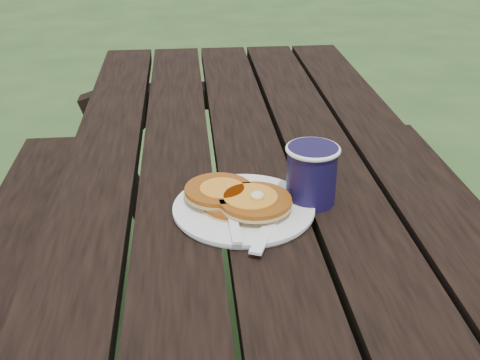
{
  "coord_description": "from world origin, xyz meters",
  "views": [
    {
      "loc": [
        -0.13,
        -1.06,
        1.27
      ],
      "look_at": [
        -0.04,
        -0.15,
        0.8
      ],
      "focal_mm": 45.0,
      "sensor_mm": 36.0,
      "label": 1
    }
  ],
  "objects": [
    {
      "name": "fork",
      "position": [
        -0.06,
        -0.24,
        0.77
      ],
      "size": [
        0.04,
        0.16,
        0.01
      ],
      "primitive_type": null,
      "rotation": [
        0.0,
        0.0,
        0.02
      ],
      "color": "white",
      "rests_on": "plate"
    },
    {
      "name": "plate",
      "position": [
        -0.04,
        -0.17,
        0.76
      ],
      "size": [
        0.31,
        0.31,
        0.01
      ],
      "primitive_type": "cylinder",
      "rotation": [
        0.0,
        0.0,
        -0.4
      ],
      "color": "white",
      "rests_on": "picnic_table"
    },
    {
      "name": "coffee_cup",
      "position": [
        0.08,
        -0.15,
        0.81
      ],
      "size": [
        0.09,
        0.09,
        0.11
      ],
      "rotation": [
        0.0,
        0.0,
        -0.13
      ],
      "color": "black",
      "rests_on": "picnic_table"
    },
    {
      "name": "picnic_table",
      "position": [
        0.0,
        0.0,
        0.37
      ],
      "size": [
        1.36,
        1.8,
        0.75
      ],
      "color": "black",
      "rests_on": "ground"
    },
    {
      "name": "knife",
      "position": [
        -0.0,
        -0.24,
        0.76
      ],
      "size": [
        0.09,
        0.17,
        0.0
      ],
      "primitive_type": "cube",
      "rotation": [
        0.0,
        0.0,
        -0.39
      ],
      "color": "white",
      "rests_on": "plate"
    },
    {
      "name": "pancake_stack",
      "position": [
        -0.05,
        -0.17,
        0.77
      ],
      "size": [
        0.18,
        0.16,
        0.04
      ],
      "rotation": [
        0.0,
        0.0,
        -0.36
      ],
      "color": "#924A10",
      "rests_on": "plate"
    }
  ]
}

